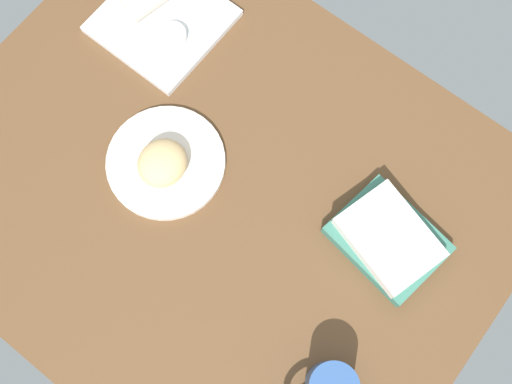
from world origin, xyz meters
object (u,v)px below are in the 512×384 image
object	(u,v)px
square_plate	(162,21)
book_stack	(388,239)
sauce_cup	(172,36)
scone_pastry	(162,163)
round_plate	(166,162)

from	to	relation	value
square_plate	book_stack	distance (cm)	63.72
sauce_cup	book_stack	xyz separation A→B (cm)	(-58.02, 7.84, -0.03)
square_plate	book_stack	size ratio (longest dim) A/B	1.10
scone_pastry	sauce_cup	world-z (taller)	scone_pastry
sauce_cup	book_stack	size ratio (longest dim) A/B	0.27
round_plate	sauce_cup	bearing A→B (deg)	-53.41
round_plate	scone_pastry	bearing A→B (deg)	121.62
scone_pastry	book_stack	xyz separation A→B (cm)	(-41.77, -14.25, -1.38)
square_plate	book_stack	xyz separation A→B (cm)	(-62.88, 10.10, 1.95)
book_stack	round_plate	bearing A→B (deg)	17.17
sauce_cup	book_stack	bearing A→B (deg)	172.30
sauce_cup	book_stack	world-z (taller)	book_stack
sauce_cup	scone_pastry	bearing A→B (deg)	126.35
square_plate	round_plate	bearing A→B (deg)	131.33
round_plate	square_plate	xyz separation A→B (cm)	(20.42, -23.22, 0.10)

